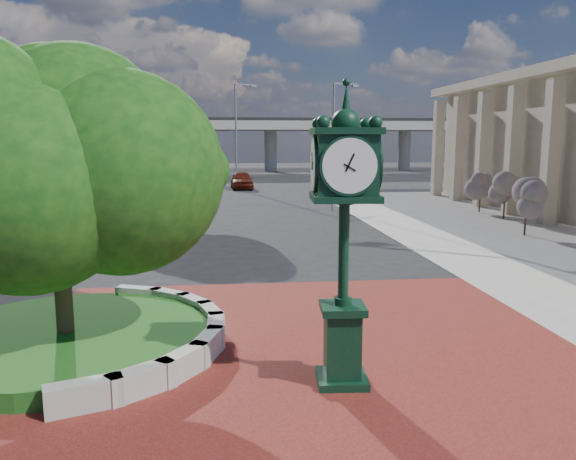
{
  "coord_description": "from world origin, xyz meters",
  "views": [
    {
      "loc": [
        -1.51,
        -12.03,
        4.45
      ],
      "look_at": [
        -0.02,
        1.5,
        2.28
      ],
      "focal_mm": 35.0,
      "sensor_mm": 36.0,
      "label": 1
    }
  ],
  "objects_px": {
    "post_clock": "(344,225)",
    "street_lamp_far": "(238,128)",
    "street_lamp_near": "(336,137)",
    "parked_car": "(242,180)"
  },
  "relations": [
    {
      "from": "street_lamp_near",
      "to": "street_lamp_far",
      "type": "relative_size",
      "value": 0.84
    },
    {
      "from": "parked_car",
      "to": "street_lamp_far",
      "type": "relative_size",
      "value": 0.51
    },
    {
      "from": "post_clock",
      "to": "street_lamp_far",
      "type": "xyz_separation_m",
      "value": [
        -0.88,
        42.61,
        2.61
      ]
    },
    {
      "from": "parked_car",
      "to": "street_lamp_far",
      "type": "xyz_separation_m",
      "value": [
        -0.26,
        0.03,
        4.76
      ]
    },
    {
      "from": "post_clock",
      "to": "street_lamp_far",
      "type": "bearing_deg",
      "value": 91.18
    },
    {
      "from": "post_clock",
      "to": "parked_car",
      "type": "relative_size",
      "value": 1.12
    },
    {
      "from": "post_clock",
      "to": "parked_car",
      "type": "bearing_deg",
      "value": 90.83
    },
    {
      "from": "street_lamp_near",
      "to": "parked_car",
      "type": "bearing_deg",
      "value": 107.95
    },
    {
      "from": "parked_car",
      "to": "street_lamp_near",
      "type": "relative_size",
      "value": 0.6
    },
    {
      "from": "post_clock",
      "to": "street_lamp_far",
      "type": "relative_size",
      "value": 0.57
    }
  ]
}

